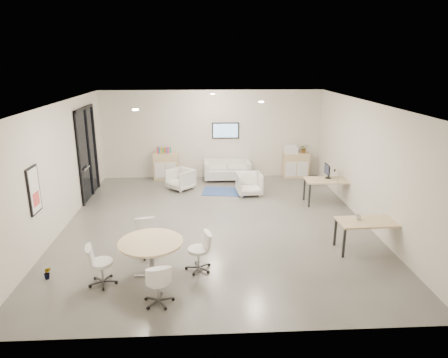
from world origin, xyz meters
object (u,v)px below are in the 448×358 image
at_px(sideboard_left, 166,166).
at_px(desk_front, 369,224).
at_px(loveseat, 227,171).
at_px(armchair_left, 181,178).
at_px(desk_rear, 329,182).
at_px(round_table, 151,245).
at_px(armchair_right, 249,183).
at_px(sideboard_right, 295,165).

xyz_separation_m(sideboard_left, desk_front, (5.10, -6.00, 0.17)).
relative_size(loveseat, armchair_left, 2.16).
relative_size(loveseat, desk_rear, 1.14).
height_order(loveseat, desk_front, desk_front).
bearing_deg(round_table, sideboard_left, 92.45).
bearing_deg(loveseat, armchair_right, -71.48).
xyz_separation_m(armchair_left, desk_front, (4.51, -4.79, 0.27)).
xyz_separation_m(desk_rear, desk_front, (-0.07, -3.17, -0.02)).
xyz_separation_m(desk_front, round_table, (-4.81, -0.90, 0.04)).
distance_m(desk_rear, round_table, 6.35).
height_order(desk_rear, desk_front, desk_rear).
bearing_deg(sideboard_left, desk_rear, -28.70).
bearing_deg(sideboard_left, round_table, -87.55).
distance_m(armchair_left, round_table, 5.70).
relative_size(sideboard_right, loveseat, 0.56).
distance_m(armchair_right, desk_front, 4.68).
relative_size(armchair_left, armchair_right, 0.97).
bearing_deg(armchair_left, round_table, -48.43).
bearing_deg(sideboard_left, armchair_left, -64.17).
bearing_deg(desk_front, armchair_left, 131.27).
bearing_deg(sideboard_left, sideboard_right, -0.00).
bearing_deg(sideboard_right, armchair_right, -135.66).
bearing_deg(armchair_right, round_table, -121.13).
height_order(armchair_left, desk_front, armchair_left).
relative_size(loveseat, armchair_right, 2.10).
bearing_deg(armchair_left, sideboard_right, 60.64).
bearing_deg(sideboard_right, loveseat, -176.24).
bearing_deg(armchair_left, loveseat, 77.02).
relative_size(armchair_left, desk_front, 0.54).
height_order(armchair_left, round_table, round_table).
bearing_deg(round_table, loveseat, 73.96).
bearing_deg(desk_front, sideboard_left, 128.32).
xyz_separation_m(sideboard_right, desk_rear, (0.38, -2.83, 0.21)).
bearing_deg(loveseat, round_table, -107.01).
height_order(armchair_right, desk_front, armchair_right).
xyz_separation_m(armchair_right, desk_front, (2.26, -4.10, 0.26)).
relative_size(sideboard_left, armchair_right, 1.24).
xyz_separation_m(sideboard_right, round_table, (-4.50, -6.90, 0.24)).
distance_m(loveseat, desk_front, 6.51).
height_order(sideboard_right, loveseat, sideboard_right).
xyz_separation_m(armchair_right, desk_rear, (2.33, -0.93, 0.28)).
xyz_separation_m(armchair_right, round_table, (-2.55, -4.99, 0.30)).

